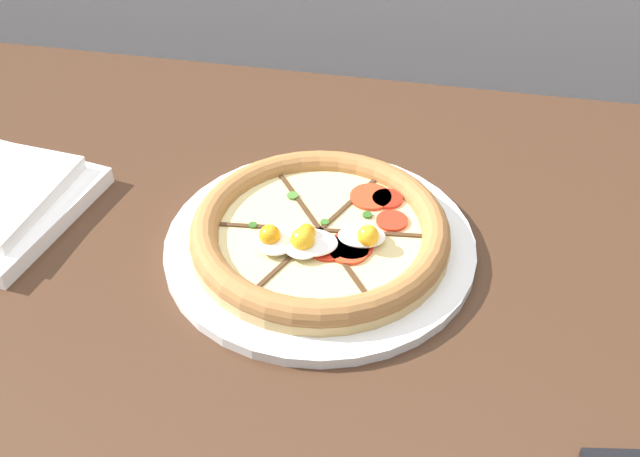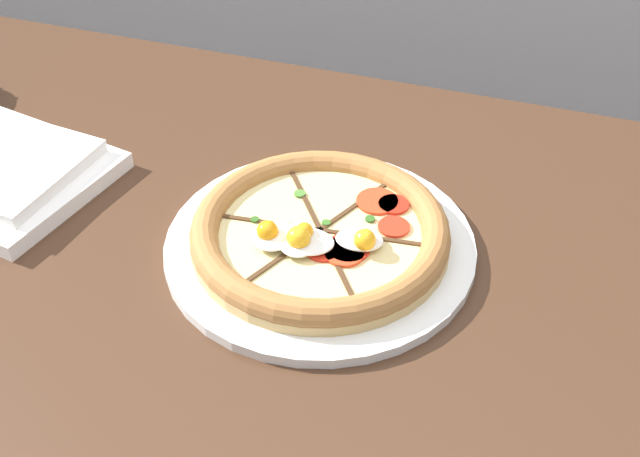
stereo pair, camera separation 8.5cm
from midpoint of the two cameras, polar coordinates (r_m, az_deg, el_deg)
dining_table at (r=0.95m, az=1.48°, el=-5.85°), size 1.58×0.72×0.74m
pizza at (r=0.86m, az=-2.83°, el=-0.66°), size 0.34×0.34×0.06m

